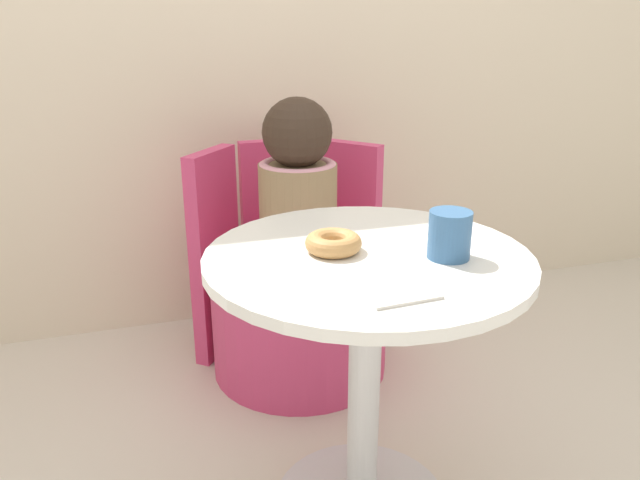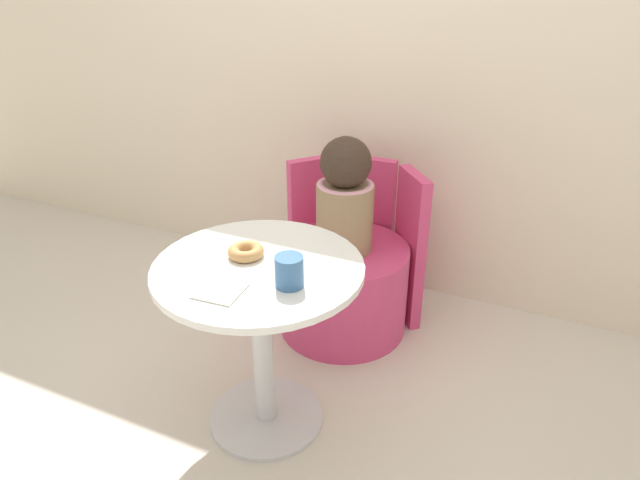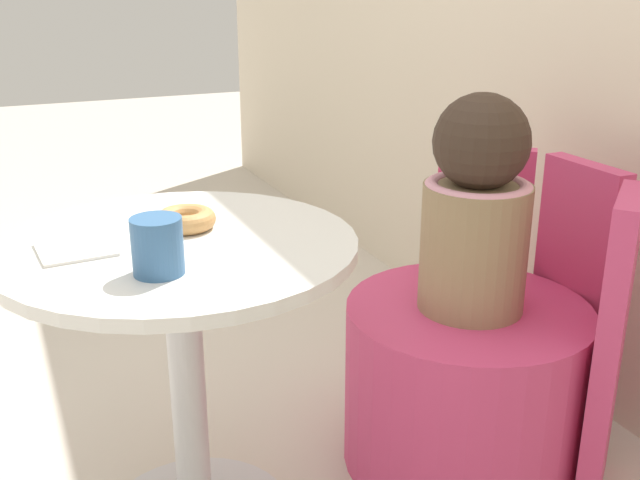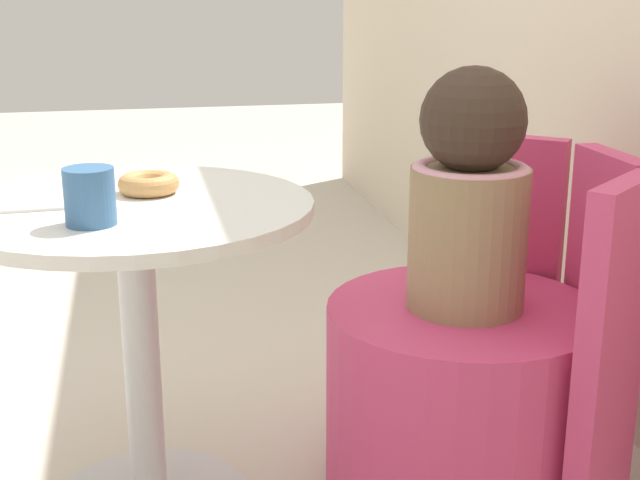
{
  "view_description": "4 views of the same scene",
  "coord_description": "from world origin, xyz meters",
  "px_view_note": "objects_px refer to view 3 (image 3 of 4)",
  "views": [
    {
      "loc": [
        -0.43,
        -1.16,
        1.12
      ],
      "look_at": [
        0.04,
        0.32,
        0.57
      ],
      "focal_mm": 35.0,
      "sensor_mm": 36.0,
      "label": 1
    },
    {
      "loc": [
        0.87,
        -1.4,
        1.56
      ],
      "look_at": [
        0.11,
        0.27,
        0.62
      ],
      "focal_mm": 32.0,
      "sensor_mm": 36.0,
      "label": 2
    },
    {
      "loc": [
        1.36,
        -0.34,
        1.14
      ],
      "look_at": [
        0.04,
        0.26,
        0.62
      ],
      "focal_mm": 42.0,
      "sensor_mm": 36.0,
      "label": 3
    },
    {
      "loc": [
        1.7,
        -0.03,
        1.06
      ],
      "look_at": [
        0.12,
        0.31,
        0.59
      ],
      "focal_mm": 50.0,
      "sensor_mm": 36.0,
      "label": 4
    }
  ],
  "objects_px": {
    "round_table": "(184,326)",
    "cup": "(157,246)",
    "child_figure": "(477,210)",
    "tub_chair": "(464,384)",
    "donut": "(185,219)"
  },
  "relations": [
    {
      "from": "round_table",
      "to": "donut",
      "type": "height_order",
      "value": "donut"
    },
    {
      "from": "cup",
      "to": "child_figure",
      "type": "bearing_deg",
      "value": 98.96
    },
    {
      "from": "tub_chair",
      "to": "child_figure",
      "type": "bearing_deg",
      "value": 0.0
    },
    {
      "from": "child_figure",
      "to": "cup",
      "type": "height_order",
      "value": "child_figure"
    },
    {
      "from": "donut",
      "to": "cup",
      "type": "height_order",
      "value": "cup"
    },
    {
      "from": "tub_chair",
      "to": "donut",
      "type": "bearing_deg",
      "value": -98.82
    },
    {
      "from": "donut",
      "to": "child_figure",
      "type": "bearing_deg",
      "value": 81.18
    },
    {
      "from": "round_table",
      "to": "child_figure",
      "type": "height_order",
      "value": "child_figure"
    },
    {
      "from": "child_figure",
      "to": "cup",
      "type": "bearing_deg",
      "value": -81.04
    },
    {
      "from": "child_figure",
      "to": "tub_chair",
      "type": "bearing_deg",
      "value": 0.0
    },
    {
      "from": "round_table",
      "to": "child_figure",
      "type": "distance_m",
      "value": 0.68
    },
    {
      "from": "round_table",
      "to": "tub_chair",
      "type": "height_order",
      "value": "round_table"
    },
    {
      "from": "tub_chair",
      "to": "donut",
      "type": "xyz_separation_m",
      "value": [
        -0.1,
        -0.63,
        0.47
      ]
    },
    {
      "from": "round_table",
      "to": "cup",
      "type": "xyz_separation_m",
      "value": [
        0.15,
        -0.07,
        0.23
      ]
    },
    {
      "from": "round_table",
      "to": "child_figure",
      "type": "relative_size",
      "value": 1.39
    }
  ]
}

